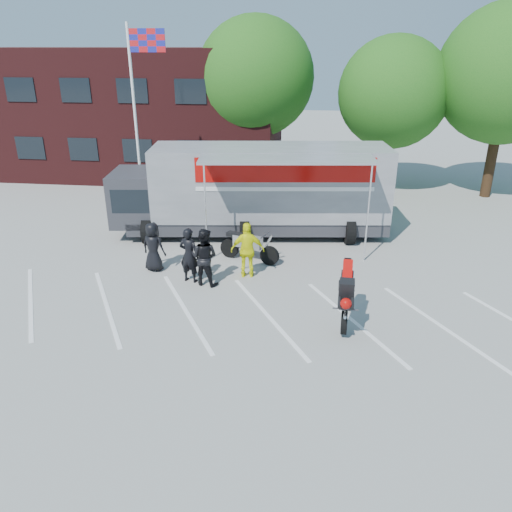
% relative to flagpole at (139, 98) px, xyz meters
% --- Properties ---
extents(ground, '(100.00, 100.00, 0.00)m').
position_rel_flagpole_xyz_m(ground, '(6.24, -10.00, -5.05)').
color(ground, gray).
rests_on(ground, ground).
extents(parking_bay_lines, '(18.09, 13.33, 0.01)m').
position_rel_flagpole_xyz_m(parking_bay_lines, '(6.24, -9.00, -5.05)').
color(parking_bay_lines, white).
rests_on(parking_bay_lines, ground).
extents(office_building, '(18.00, 8.00, 7.00)m').
position_rel_flagpole_xyz_m(office_building, '(-3.76, 8.00, -1.55)').
color(office_building, '#441516').
rests_on(office_building, ground).
extents(flagpole, '(1.61, 0.12, 8.00)m').
position_rel_flagpole_xyz_m(flagpole, '(0.00, 0.00, 0.00)').
color(flagpole, white).
rests_on(flagpole, ground).
extents(tree_left, '(6.12, 6.12, 8.64)m').
position_rel_flagpole_xyz_m(tree_left, '(4.24, 6.00, 0.51)').
color(tree_left, '#382314').
rests_on(tree_left, ground).
extents(tree_mid, '(5.44, 5.44, 7.68)m').
position_rel_flagpole_xyz_m(tree_mid, '(11.24, 5.00, -0.11)').
color(tree_mid, '#382314').
rests_on(tree_mid, ground).
extents(tree_right, '(6.46, 6.46, 9.12)m').
position_rel_flagpole_xyz_m(tree_right, '(16.24, 4.50, 0.82)').
color(tree_right, '#382314').
rests_on(tree_right, ground).
extents(transporter_truck, '(11.70, 6.65, 3.55)m').
position_rel_flagpole_xyz_m(transporter_truck, '(5.37, -2.37, -5.05)').
color(transporter_truck, gray).
rests_on(transporter_truck, ground).
extents(parked_motorcycle, '(2.45, 1.49, 1.22)m').
position_rel_flagpole_xyz_m(parked_motorcycle, '(5.40, -5.17, -5.05)').
color(parked_motorcycle, '#B1B1B6').
rests_on(parked_motorcycle, ground).
extents(stunt_bike_rider, '(0.92, 1.81, 2.08)m').
position_rel_flagpole_xyz_m(stunt_bike_rider, '(8.58, -9.11, -5.05)').
color(stunt_bike_rider, black).
rests_on(stunt_bike_rider, ground).
extents(spectator_leather_a, '(0.94, 0.73, 1.70)m').
position_rel_flagpole_xyz_m(spectator_leather_a, '(2.29, -6.33, -4.20)').
color(spectator_leather_a, black).
rests_on(spectator_leather_a, ground).
extents(spectator_leather_b, '(0.75, 0.59, 1.83)m').
position_rel_flagpole_xyz_m(spectator_leather_b, '(3.71, -7.04, -4.14)').
color(spectator_leather_b, black).
rests_on(spectator_leather_b, ground).
extents(spectator_leather_c, '(1.05, 0.90, 1.88)m').
position_rel_flagpole_xyz_m(spectator_leather_c, '(4.23, -7.18, -4.12)').
color(spectator_leather_c, black).
rests_on(spectator_leather_c, ground).
extents(spectator_hivis, '(1.15, 0.58, 1.88)m').
position_rel_flagpole_xyz_m(spectator_hivis, '(5.52, -6.45, -4.11)').
color(spectator_hivis, '#FBFF0D').
rests_on(spectator_hivis, ground).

